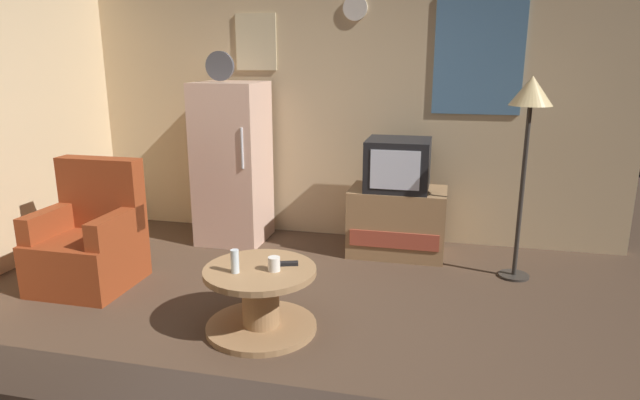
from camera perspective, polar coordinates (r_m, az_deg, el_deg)
name	(u,v)px	position (r m, az deg, el deg)	size (l,w,h in m)	color
ground_plane	(261,360)	(3.37, -6.11, -16.20)	(12.00, 12.00, 0.00)	#4C3828
wall_with_art	(345,94)	(5.27, 2.58, 10.97)	(5.20, 0.12, 2.75)	#D1B284
fridge	(233,163)	(5.22, -9.08, 3.84)	(0.60, 0.62, 1.77)	beige
tv_stand	(397,222)	(4.94, 8.03, -2.23)	(0.84, 0.53, 0.60)	#9E754C
crt_tv	(398,164)	(4.81, 8.11, 3.68)	(0.54, 0.51, 0.44)	black
standing_lamp	(530,107)	(4.43, 21.00, 9.00)	(0.32, 0.32, 1.59)	#332D28
coffee_table	(261,299)	(3.60, -6.19, -10.22)	(0.72, 0.72, 0.43)	#9E754C
wine_glass	(235,261)	(3.44, -8.84, -6.31)	(0.05, 0.05, 0.15)	silver
mug_ceramic_white	(274,264)	(3.45, -4.80, -6.64)	(0.08, 0.08, 0.09)	silver
remote_control	(286,264)	(3.55, -3.51, -6.61)	(0.15, 0.04, 0.02)	black
armchair	(90,242)	(4.60, -22.80, -4.04)	(0.68, 0.68, 0.96)	maroon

